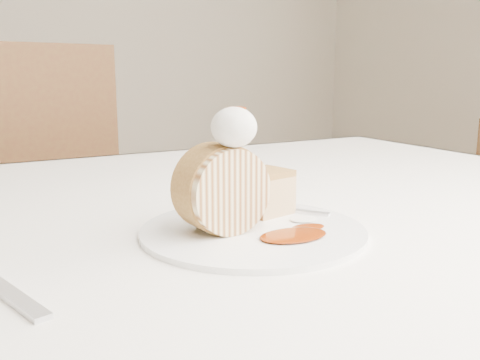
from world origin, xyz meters
TOP-DOWN VIEW (x-y plane):
  - table at (0.00, 0.20)m, footprint 1.40×0.90m
  - chair_far at (-0.10, 1.04)m, footprint 0.55×0.55m
  - plate at (0.03, 0.06)m, footprint 0.28×0.28m
  - roulade_slice at (0.00, 0.07)m, footprint 0.09×0.06m
  - cake_chunk at (0.08, 0.10)m, footprint 0.06×0.06m
  - whipped_cream at (0.01, 0.05)m, footprint 0.05×0.05m
  - caramel_drizzle at (0.02, 0.06)m, footprint 0.02×0.02m
  - caramel_pool at (0.05, 0.01)m, footprint 0.08×0.06m
  - fork at (0.10, 0.10)m, footprint 0.10×0.12m
  - spoon at (-0.21, 0.02)m, footprint 0.07×0.18m

SIDE VIEW (x-z plane):
  - chair_far at x=-0.10m, z-range 0.07..1.05m
  - table at x=0.00m, z-range 0.29..1.04m
  - spoon at x=-0.21m, z-range 0.75..0.75m
  - plate at x=0.03m, z-range 0.75..0.76m
  - fork at x=0.10m, z-range 0.76..0.76m
  - caramel_pool at x=0.05m, z-range 0.76..0.76m
  - cake_chunk at x=0.08m, z-range 0.76..0.80m
  - roulade_slice at x=0.00m, z-range 0.76..0.84m
  - whipped_cream at x=0.01m, z-range 0.84..0.88m
  - caramel_drizzle at x=0.02m, z-range 0.88..0.89m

